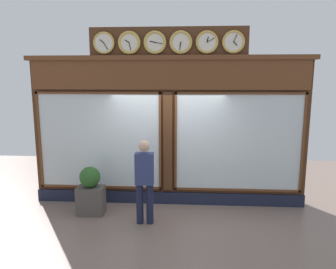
% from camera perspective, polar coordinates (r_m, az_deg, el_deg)
% --- Properties ---
extents(shop_facade, '(6.27, 0.42, 3.94)m').
position_cam_1_polar(shop_facade, '(7.17, 0.06, 1.05)').
color(shop_facade, '#4C2B16').
rests_on(shop_facade, ground_plane).
extents(pedestrian, '(0.37, 0.24, 1.69)m').
position_cam_1_polar(pedestrian, '(6.26, -4.25, -7.90)').
color(pedestrian, '#191E38').
rests_on(pedestrian, ground_plane).
extents(planter_box, '(0.56, 0.36, 0.60)m').
position_cam_1_polar(planter_box, '(7.06, -13.71, -11.46)').
color(planter_box, '#4C4742').
rests_on(planter_box, ground_plane).
extents(planter_shrub, '(0.44, 0.44, 0.44)m').
position_cam_1_polar(planter_shrub, '(6.89, -13.89, -7.44)').
color(planter_shrub, '#285623').
rests_on(planter_shrub, planter_box).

